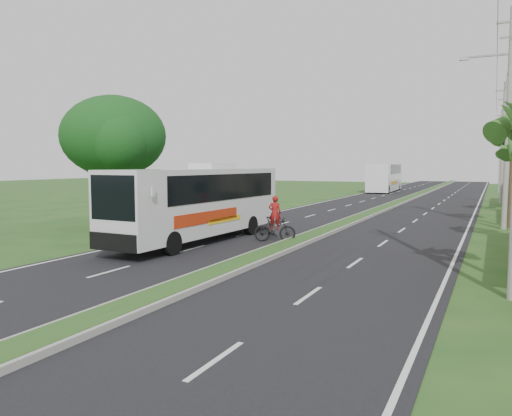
% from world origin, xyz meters
% --- Properties ---
extents(ground, '(180.00, 180.00, 0.00)m').
position_xyz_m(ground, '(0.00, 0.00, 0.00)').
color(ground, '#204A1B').
rests_on(ground, ground).
extents(road_asphalt, '(14.00, 160.00, 0.02)m').
position_xyz_m(road_asphalt, '(0.00, 20.00, 0.01)').
color(road_asphalt, black).
rests_on(road_asphalt, ground).
extents(median_strip, '(1.20, 160.00, 0.18)m').
position_xyz_m(median_strip, '(0.00, 20.00, 0.10)').
color(median_strip, gray).
rests_on(median_strip, ground).
extents(lane_edge_left, '(0.12, 160.00, 0.01)m').
position_xyz_m(lane_edge_left, '(-6.70, 20.00, 0.00)').
color(lane_edge_left, silver).
rests_on(lane_edge_left, ground).
extents(lane_edge_right, '(0.12, 160.00, 0.01)m').
position_xyz_m(lane_edge_right, '(6.70, 20.00, 0.00)').
color(lane_edge_right, silver).
rests_on(lane_edge_right, ground).
extents(shade_tree, '(6.30, 6.00, 7.54)m').
position_xyz_m(shade_tree, '(-12.11, 10.02, 5.03)').
color(shade_tree, '#473321').
rests_on(shade_tree, ground).
extents(utility_pole_b, '(3.20, 0.28, 12.00)m').
position_xyz_m(utility_pole_b, '(8.47, 18.00, 6.26)').
color(utility_pole_b, gray).
rests_on(utility_pole_b, ground).
extents(utility_pole_c, '(1.60, 0.28, 11.00)m').
position_xyz_m(utility_pole_c, '(8.50, 38.00, 5.67)').
color(utility_pole_c, gray).
rests_on(utility_pole_c, ground).
extents(utility_pole_d, '(1.60, 0.28, 10.50)m').
position_xyz_m(utility_pole_d, '(8.50, 58.00, 5.42)').
color(utility_pole_d, gray).
rests_on(utility_pole_d, ground).
extents(coach_bus_main, '(2.76, 11.32, 3.63)m').
position_xyz_m(coach_bus_main, '(-4.32, 7.06, 2.00)').
color(coach_bus_main, silver).
rests_on(coach_bus_main, ground).
extents(coach_bus_far, '(3.27, 12.67, 3.66)m').
position_xyz_m(coach_bus_far, '(-5.20, 54.34, 2.08)').
color(coach_bus_far, white).
rests_on(coach_bus_far, ground).
extents(motorcyclist, '(1.99, 1.15, 2.14)m').
position_xyz_m(motorcyclist, '(-1.14, 8.39, 0.75)').
color(motorcyclist, black).
rests_on(motorcyclist, ground).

